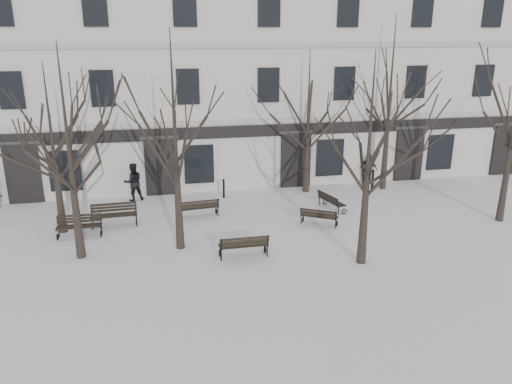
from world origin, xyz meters
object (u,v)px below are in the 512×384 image
object	(u,v)px
bench_0	(79,225)
bench_4	(199,207)
bench_3	(114,214)
bench_1	(244,245)
tree_0	(66,128)
tree_2	(370,136)
tree_1	(174,117)
bench_5	(331,201)
bench_2	(319,216)

from	to	relation	value
bench_0	bench_4	size ratio (longest dim) A/B	0.99
bench_3	bench_4	xyz separation A→B (m)	(3.65, 0.27, -0.05)
bench_1	tree_0	bearing A→B (deg)	-12.02
tree_2	bench_0	bearing A→B (deg)	156.28
tree_1	bench_5	size ratio (longest dim) A/B	4.75
bench_0	bench_3	size ratio (longest dim) A/B	0.91
tree_0	bench_5	xyz separation A→B (m)	(10.75, 3.08, -4.38)
tree_0	bench_4	bearing A→B (deg)	35.14
tree_0	bench_0	world-z (taller)	tree_0
tree_2	bench_2	xyz separation A→B (m)	(-0.37, 3.73, -4.20)
tree_0	bench_2	size ratio (longest dim) A/B	4.76
bench_1	bench_5	xyz separation A→B (m)	(4.87, 4.29, -0.05)
tree_1	bench_5	world-z (taller)	tree_1
bench_5	bench_0	bearing A→B (deg)	79.92
tree_1	bench_0	bearing A→B (deg)	153.82
tree_2	bench_2	world-z (taller)	tree_2
tree_1	bench_0	xyz separation A→B (m)	(-3.94, 1.94, -4.59)
bench_4	bench_1	bearing A→B (deg)	98.92
tree_0	tree_2	distance (m)	10.26
tree_1	bench_5	bearing A→B (deg)	22.57
tree_1	tree_0	bearing A→B (deg)	-178.09
bench_2	bench_5	size ratio (longest dim) A/B	0.95
bench_0	bench_2	xyz separation A→B (m)	(9.89, -0.78, -0.05)
tree_2	bench_4	bearing A→B (deg)	132.78
bench_1	bench_3	bearing A→B (deg)	-41.25
bench_1	bench_2	bearing A→B (deg)	-146.53
bench_5	bench_4	bearing A→B (deg)	72.74
tree_1	bench_0	size ratio (longest dim) A/B	4.58
bench_2	bench_5	distance (m)	2.14
bench_3	bench_2	bearing A→B (deg)	-13.50
bench_5	tree_0	bearing A→B (deg)	90.62
bench_2	bench_4	distance (m)	5.32
tree_0	bench_0	xyz separation A→B (m)	(-0.29, 2.06, -4.34)
bench_0	bench_4	world-z (taller)	bench_0
tree_0	bench_3	bearing A→B (deg)	71.50
bench_4	tree_0	bearing A→B (deg)	28.80
bench_0	bench_1	xyz separation A→B (m)	(6.18, -3.27, 0.01)
tree_2	bench_0	size ratio (longest dim) A/B	4.19
tree_0	bench_0	bearing A→B (deg)	98.15
tree_2	bench_0	distance (m)	11.95
bench_3	bench_1	bearing A→B (deg)	-42.95
bench_4	bench_5	size ratio (longest dim) A/B	1.05
tree_1	bench_1	world-z (taller)	tree_1
tree_0	bench_3	xyz separation A→B (m)	(1.01, 3.01, -4.30)
bench_0	bench_2	distance (m)	9.92
tree_0	tree_2	bearing A→B (deg)	-13.81
bench_3	bench_5	world-z (taller)	bench_3
bench_1	bench_3	xyz separation A→B (m)	(-4.88, 4.22, 0.03)
bench_0	bench_1	world-z (taller)	bench_1
bench_5	tree_2	bearing A→B (deg)	156.52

